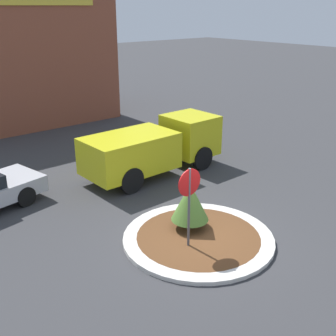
% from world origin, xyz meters
% --- Properties ---
extents(ground_plane, '(120.00, 120.00, 0.00)m').
position_xyz_m(ground_plane, '(0.00, 0.00, 0.00)').
color(ground_plane, '#38383A').
extents(traffic_island, '(4.42, 4.42, 0.13)m').
position_xyz_m(traffic_island, '(0.00, 0.00, 0.06)').
color(traffic_island, beige).
rests_on(traffic_island, ground_plane).
extents(stop_sign, '(0.77, 0.07, 2.44)m').
position_xyz_m(stop_sign, '(-0.56, -0.17, 1.71)').
color(stop_sign, '#4C4C51').
rests_on(stop_sign, ground_plane).
extents(island_shrub, '(1.13, 1.13, 1.44)m').
position_xyz_m(island_shrub, '(0.15, 0.54, 0.99)').
color(island_shrub, brown).
rests_on(island_shrub, traffic_island).
extents(utility_truck, '(5.92, 2.22, 2.10)m').
position_xyz_m(utility_truck, '(2.25, 4.97, 1.16)').
color(utility_truck, gold).
rests_on(utility_truck, ground_plane).
extents(storefront_building, '(10.11, 6.07, 7.69)m').
position_xyz_m(storefront_building, '(1.40, 16.78, 3.85)').
color(storefront_building, brown).
rests_on(storefront_building, ground_plane).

